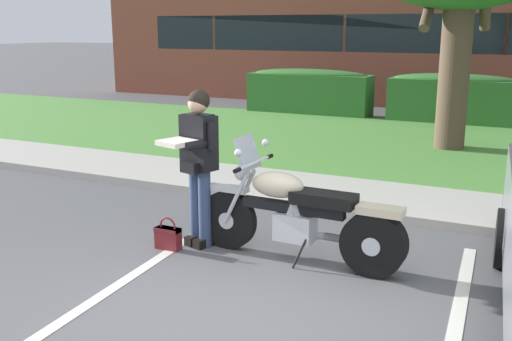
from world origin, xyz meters
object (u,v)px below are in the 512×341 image
object	(u,v)px
handbag	(168,236)
hedge_center_left	(453,98)
rider_person	(198,156)
hedge_left	(309,91)
motorcycle	(305,216)

from	to	relation	value
handbag	hedge_center_left	distance (m)	10.33
rider_person	handbag	distance (m)	0.93
rider_person	hedge_left	size ratio (longest dim) A/B	0.50
handbag	hedge_left	world-z (taller)	hedge_left
rider_person	hedge_center_left	world-z (taller)	rider_person
motorcycle	hedge_center_left	xyz separation A→B (m)	(0.03, 9.91, 0.16)
hedge_left	hedge_center_left	distance (m)	3.77
rider_person	hedge_left	xyz separation A→B (m)	(-2.53, 9.97, -0.36)
hedge_left	hedge_center_left	world-z (taller)	same
motorcycle	handbag	bearing A→B (deg)	-168.17
handbag	hedge_left	bearing A→B (deg)	102.64
motorcycle	handbag	world-z (taller)	motorcycle
motorcycle	hedge_center_left	bearing A→B (deg)	89.83
handbag	hedge_left	size ratio (longest dim) A/B	0.11
motorcycle	hedge_center_left	world-z (taller)	motorcycle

